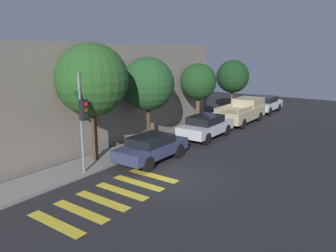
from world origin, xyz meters
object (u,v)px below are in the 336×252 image
object	(u,v)px
tree_far_end	(198,82)
tree_midblock	(148,84)
tree_behind_truck	(233,77)
sedan_near_corner	(152,147)
sedan_middle	(206,126)
pickup_truck	(242,111)
tree_near_corner	(92,80)
sedan_far_end	(266,104)
traffic_light_pole	(90,105)

from	to	relation	value
tree_far_end	tree_midblock	bearing A→B (deg)	180.00
tree_far_end	tree_behind_truck	bearing A→B (deg)	0.00
sedan_near_corner	sedan_middle	xyz separation A→B (m)	(5.69, 0.00, 0.06)
sedan_middle	tree_far_end	world-z (taller)	tree_far_end
pickup_truck	tree_near_corner	bearing A→B (deg)	170.35
sedan_far_end	tree_near_corner	distance (m)	19.21
sedan_near_corner	tree_near_corner	xyz separation A→B (m)	(-1.73, 2.26, 3.43)
sedan_near_corner	pickup_truck	xyz separation A→B (m)	(11.59, 0.00, 0.19)
tree_near_corner	tree_midblock	xyz separation A→B (m)	(4.30, -0.00, -0.54)
sedan_near_corner	tree_midblock	size ratio (longest dim) A/B	0.80
pickup_truck	tree_midblock	bearing A→B (deg)	165.91
traffic_light_pole	sedan_far_end	world-z (taller)	traffic_light_pole
pickup_truck	tree_behind_truck	distance (m)	4.39
sedan_near_corner	tree_midblock	world-z (taller)	tree_midblock
traffic_light_pole	tree_far_end	xyz separation A→B (m)	(11.29, 1.00, 0.13)
tree_near_corner	tree_behind_truck	world-z (taller)	tree_near_corner
tree_near_corner	tree_far_end	size ratio (longest dim) A/B	1.27
traffic_light_pole	tree_far_end	world-z (taller)	tree_far_end
sedan_far_end	tree_behind_truck	bearing A→B (deg)	138.57
tree_near_corner	tree_far_end	world-z (taller)	tree_near_corner
pickup_truck	tree_near_corner	world-z (taller)	tree_near_corner
tree_midblock	sedan_near_corner	bearing A→B (deg)	-138.58
sedan_far_end	tree_near_corner	xyz separation A→B (m)	(-18.77, 2.26, 3.38)
pickup_truck	tree_midblock	size ratio (longest dim) A/B	1.03
tree_midblock	tree_far_end	bearing A→B (deg)	0.00
pickup_truck	tree_near_corner	xyz separation A→B (m)	(-13.32, 2.26, 3.24)
tree_midblock	tree_far_end	xyz separation A→B (m)	(5.91, 0.00, -0.31)
sedan_far_end	tree_far_end	bearing A→B (deg)	165.19
traffic_light_pole	pickup_truck	world-z (taller)	traffic_light_pole
tree_midblock	pickup_truck	bearing A→B (deg)	-14.09
tree_far_end	tree_behind_truck	distance (m)	6.00
sedan_near_corner	tree_midblock	distance (m)	4.48
traffic_light_pole	sedan_near_corner	distance (m)	3.94
pickup_truck	tree_near_corner	size ratio (longest dim) A/B	0.90
sedan_far_end	tree_midblock	size ratio (longest dim) A/B	0.80
sedan_near_corner	tree_far_end	world-z (taller)	tree_far_end
sedan_far_end	tree_behind_truck	size ratio (longest dim) A/B	0.88
sedan_near_corner	tree_behind_truck	xyz separation A→B (m)	(14.47, 2.26, 2.61)
sedan_far_end	tree_behind_truck	distance (m)	4.27
sedan_middle	tree_far_end	xyz separation A→B (m)	(2.79, 2.26, 2.52)
sedan_near_corner	tree_far_end	xyz separation A→B (m)	(8.48, 2.26, 2.58)
sedan_middle	tree_midblock	xyz separation A→B (m)	(-3.12, 2.26, 2.83)
sedan_far_end	tree_behind_truck	world-z (taller)	tree_behind_truck
traffic_light_pole	tree_behind_truck	xyz separation A→B (m)	(17.29, 1.00, 0.16)
sedan_middle	tree_behind_truck	distance (m)	9.42
pickup_truck	sedan_far_end	xyz separation A→B (m)	(5.45, 0.00, -0.14)
pickup_truck	sedan_far_end	distance (m)	5.45
sedan_near_corner	sedan_middle	distance (m)	5.69
sedan_near_corner	tree_far_end	bearing A→B (deg)	14.96
tree_behind_truck	tree_midblock	bearing A→B (deg)	180.00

